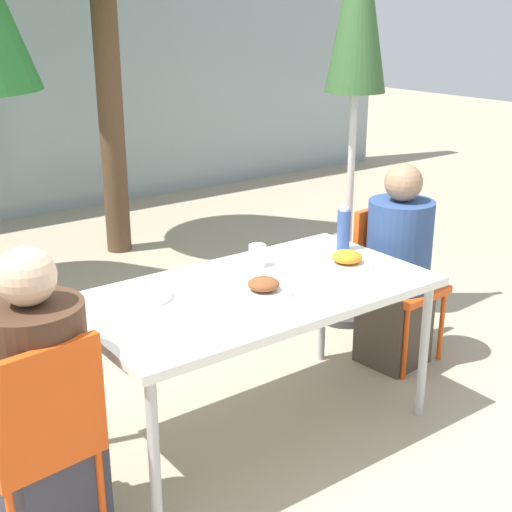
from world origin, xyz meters
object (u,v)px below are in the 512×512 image
chair_left (40,432)px  chair_right (391,271)px  bottle (343,229)px  closed_umbrella (358,20)px  person_left (41,411)px  drinking_cup (257,256)px  person_right (397,273)px  salad_bowl (148,294)px

chair_left → chair_right: size_ratio=1.00×
chair_left → bottle: (1.77, 0.36, 0.33)m
closed_umbrella → person_left: bearing=-160.3°
chair_right → person_left: bearing=2.2°
closed_umbrella → bottle: 1.28m
closed_umbrella → drinking_cup: size_ratio=22.80×
bottle → drinking_cup: bearing=173.1°
chair_right → closed_umbrella: (0.16, 0.52, 1.34)m
person_left → person_right: size_ratio=1.01×
drinking_cup → salad_bowl: drinking_cup is taller
person_left → person_right: (2.10, 0.22, -0.00)m
person_left → drinking_cup: person_left is taller
chair_left → person_left: size_ratio=0.75×
chair_left → person_left: person_left is taller
person_left → bottle: bearing=2.9°
chair_right → person_right: (-0.04, -0.08, 0.02)m
person_left → salad_bowl: 0.70m
closed_umbrella → person_right: bearing=-108.4°
chair_right → closed_umbrella: closed_umbrella is taller
bottle → chair_left: bearing=-168.6°
chair_left → drinking_cup: (1.26, 0.42, 0.28)m
person_left → drinking_cup: size_ratio=10.74×
person_left → closed_umbrella: closed_umbrella is taller
chair_left → salad_bowl: 0.78m
closed_umbrella → bottle: size_ratio=10.91×
chair_left → person_left: bearing=58.0°
person_right → closed_umbrella: bearing=-114.3°
person_right → bottle: person_right is taller
person_left → salad_bowl: person_left is taller
bottle → salad_bowl: bearing=179.6°
chair_left → closed_umbrella: size_ratio=0.35×
person_right → drinking_cup: 0.92m
chair_right → bottle: size_ratio=3.85×
person_right → salad_bowl: 1.52m
person_right → salad_bowl: person_right is taller
drinking_cup → chair_right: bearing=-1.8°
drinking_cup → salad_bowl: 0.63m
closed_umbrella → salad_bowl: 2.09m
chair_right → salad_bowl: (-1.54, -0.02, 0.24)m
chair_right → drinking_cup: chair_right is taller
bottle → salad_bowl: (-1.13, 0.01, -0.09)m
chair_left → person_left: (0.04, 0.08, 0.03)m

